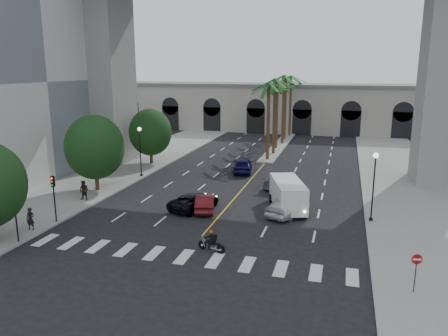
% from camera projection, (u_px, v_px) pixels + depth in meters
% --- Properties ---
extents(ground, '(140.00, 140.00, 0.00)m').
position_uv_depth(ground, '(192.00, 247.00, 28.33)').
color(ground, black).
rests_on(ground, ground).
extents(sidewalk_left, '(8.00, 100.00, 0.15)m').
position_uv_depth(sidewalk_left, '(106.00, 177.00, 46.30)').
color(sidewalk_left, gray).
rests_on(sidewalk_left, ground).
extents(sidewalk_right, '(8.00, 100.00, 0.15)m').
position_uv_depth(sidewalk_right, '(410.00, 199.00, 38.48)').
color(sidewalk_right, gray).
rests_on(sidewalk_right, ground).
extents(median, '(2.00, 24.00, 0.20)m').
position_uv_depth(median, '(279.00, 146.00, 63.97)').
color(median, gray).
rests_on(median, ground).
extents(pier_building, '(71.00, 10.50, 8.50)m').
position_uv_depth(pier_building, '(294.00, 107.00, 78.98)').
color(pier_building, '#B7B1A4').
rests_on(pier_building, ground).
extents(palm_a, '(3.20, 3.20, 10.30)m').
position_uv_depth(palm_a, '(269.00, 87.00, 52.55)').
color(palm_a, '#47331E').
rests_on(palm_a, ground).
extents(palm_b, '(3.20, 3.20, 10.60)m').
position_uv_depth(palm_b, '(275.00, 83.00, 56.22)').
color(palm_b, '#47331E').
rests_on(palm_b, ground).
extents(palm_c, '(3.20, 3.20, 10.10)m').
position_uv_depth(palm_c, '(277.00, 86.00, 60.15)').
color(palm_c, '#47331E').
rests_on(palm_c, ground).
extents(palm_d, '(3.20, 3.20, 10.90)m').
position_uv_depth(palm_d, '(284.00, 79.00, 63.65)').
color(palm_d, '#47331E').
rests_on(palm_d, ground).
extents(palm_e, '(3.20, 3.20, 10.40)m').
position_uv_depth(palm_e, '(286.00, 82.00, 67.57)').
color(palm_e, '#47331E').
rests_on(palm_e, ground).
extents(palm_f, '(3.20, 3.20, 10.70)m').
position_uv_depth(palm_f, '(291.00, 79.00, 71.19)').
color(palm_f, '#47331E').
rests_on(palm_f, ground).
extents(street_tree_mid, '(5.44, 5.44, 7.21)m').
position_uv_depth(street_tree_mid, '(95.00, 147.00, 40.15)').
color(street_tree_mid, '#382616').
rests_on(street_tree_mid, ground).
extents(street_tree_far, '(5.04, 5.04, 6.68)m').
position_uv_depth(street_tree_far, '(150.00, 132.00, 51.48)').
color(street_tree_far, '#382616').
rests_on(street_tree_far, ground).
extents(lamp_post_left_far, '(0.40, 0.40, 5.35)m').
position_uv_depth(lamp_post_left_far, '(140.00, 147.00, 45.59)').
color(lamp_post_left_far, black).
rests_on(lamp_post_left_far, ground).
extents(lamp_post_right, '(0.40, 0.40, 5.35)m').
position_uv_depth(lamp_post_right, '(374.00, 181.00, 32.14)').
color(lamp_post_right, black).
rests_on(lamp_post_right, ground).
extents(traffic_signal_near, '(0.25, 0.18, 3.65)m').
position_uv_depth(traffic_signal_near, '(15.00, 208.00, 28.36)').
color(traffic_signal_near, black).
rests_on(traffic_signal_near, ground).
extents(traffic_signal_far, '(0.25, 0.18, 3.65)m').
position_uv_depth(traffic_signal_far, '(54.00, 191.00, 32.12)').
color(traffic_signal_far, black).
rests_on(traffic_signal_far, ground).
extents(motorcycle_rider, '(1.92, 0.69, 1.41)m').
position_uv_depth(motorcycle_rider, '(212.00, 242.00, 27.55)').
color(motorcycle_rider, black).
rests_on(motorcycle_rider, ground).
extents(car_a, '(3.44, 5.23, 1.65)m').
position_uv_depth(car_a, '(288.00, 205.00, 34.41)').
color(car_a, silver).
rests_on(car_a, ground).
extents(car_b, '(2.50, 4.39, 1.37)m').
position_uv_depth(car_b, '(205.00, 202.00, 35.44)').
color(car_b, '#541016').
rests_on(car_b, ground).
extents(car_c, '(3.79, 5.25, 1.33)m').
position_uv_depth(car_c, '(194.00, 201.00, 35.84)').
color(car_c, black).
rests_on(car_c, ground).
extents(car_d, '(2.63, 5.06, 1.40)m').
position_uv_depth(car_d, '(278.00, 180.00, 42.49)').
color(car_d, slate).
rests_on(car_d, ground).
extents(car_e, '(2.86, 5.21, 1.68)m').
position_uv_depth(car_e, '(243.00, 165.00, 48.35)').
color(car_e, '#100F49').
rests_on(car_e, ground).
extents(cargo_van, '(3.82, 6.12, 2.45)m').
position_uv_depth(cargo_van, '(288.00, 194.00, 35.44)').
color(cargo_van, white).
rests_on(cargo_van, ground).
extents(pedestrian_a, '(0.64, 0.46, 1.61)m').
position_uv_depth(pedestrian_a, '(30.00, 219.00, 30.82)').
color(pedestrian_a, black).
rests_on(pedestrian_a, sidewalk_left).
extents(pedestrian_b, '(0.85, 0.66, 1.73)m').
position_uv_depth(pedestrian_b, '(84.00, 190.00, 37.70)').
color(pedestrian_b, black).
rests_on(pedestrian_b, sidewalk_left).
extents(do_not_enter_sign, '(0.54, 0.14, 2.24)m').
position_uv_depth(do_not_enter_sign, '(416.00, 266.00, 22.07)').
color(do_not_enter_sign, black).
rests_on(do_not_enter_sign, ground).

